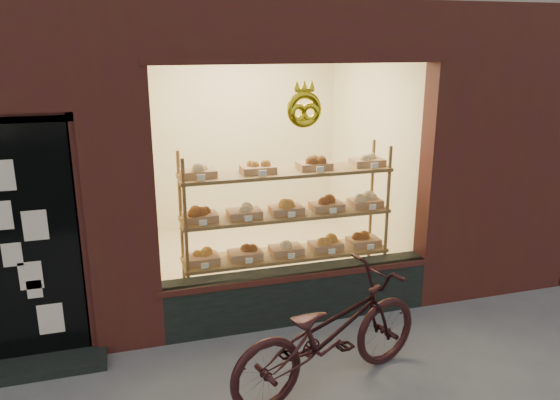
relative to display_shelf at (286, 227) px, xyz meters
name	(u,v)px	position (x,y,z in m)	size (l,w,h in m)	color
display_shelf	(286,227)	(0.00, 0.00, 0.00)	(2.20, 0.45, 1.70)	brown
bicycle	(329,332)	(-0.11, -1.54, -0.38)	(0.64, 1.83, 0.96)	black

